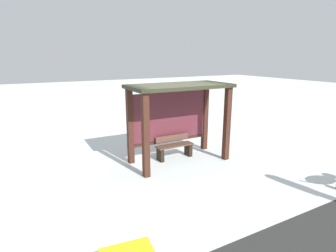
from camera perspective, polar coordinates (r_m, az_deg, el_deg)
ground_plane at (r=8.51m, az=2.31°, el=-7.28°), size 60.00×60.00×0.00m
bus_shelter at (r=8.18m, az=1.80°, el=4.28°), size 3.02×1.44×2.36m
bench_left_inside at (r=8.63m, az=1.33°, el=-4.58°), size 1.22×0.37×0.72m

